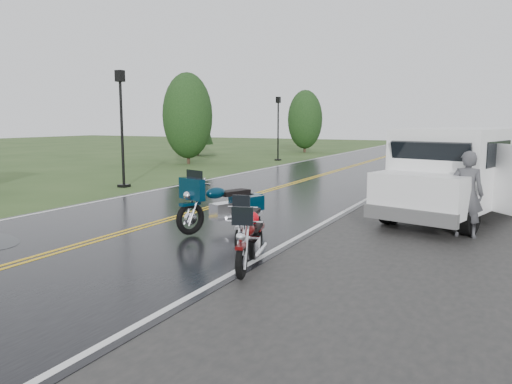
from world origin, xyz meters
TOP-DOWN VIEW (x-y plane):
  - ground at (0.00, 0.00)m, footprint 120.00×120.00m
  - road at (0.00, 10.00)m, footprint 8.00×100.00m
  - motorcycle_red at (4.12, -1.15)m, footprint 1.24×2.08m
  - motorcycle_teal at (1.60, 1.12)m, footprint 1.70×2.63m
  - motorcycle_silver at (3.35, 0.22)m, footprint 1.13×2.00m
  - van_white at (5.31, 4.51)m, footprint 3.88×6.67m
  - person_at_van at (7.10, 3.84)m, footprint 0.73×0.50m
  - lamp_post_near_left at (-5.63, 7.11)m, footprint 0.39×0.39m
  - lamp_post_far_left at (-5.66, 22.02)m, footprint 0.36×0.36m
  - tree_left_mid at (-9.51, 17.27)m, footprint 3.00×3.00m
  - tree_left_far at (-7.18, 30.78)m, footprint 2.84×2.84m
  - pine_left_far at (-13.06, 23.68)m, footprint 2.34×2.34m

SIDE VIEW (x-z plane):
  - ground at x=0.00m, z-range 0.00..0.00m
  - road at x=0.00m, z-range 0.00..0.04m
  - motorcycle_silver at x=3.35m, z-range 0.00..1.12m
  - motorcycle_red at x=4.12m, z-range 0.00..1.16m
  - motorcycle_teal at x=1.60m, z-range 0.00..1.46m
  - person_at_van at x=7.10m, z-range 0.00..1.93m
  - van_white at x=5.31m, z-range 0.00..2.47m
  - lamp_post_far_left at x=-5.66m, z-range 0.00..4.20m
  - tree_left_far at x=-7.18m, z-range 0.00..4.37m
  - lamp_post_near_left at x=-5.63m, z-range 0.00..4.58m
  - tree_left_mid at x=-9.51m, z-range 0.00..4.69m
  - pine_left_far at x=-13.06m, z-range 0.00..4.87m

